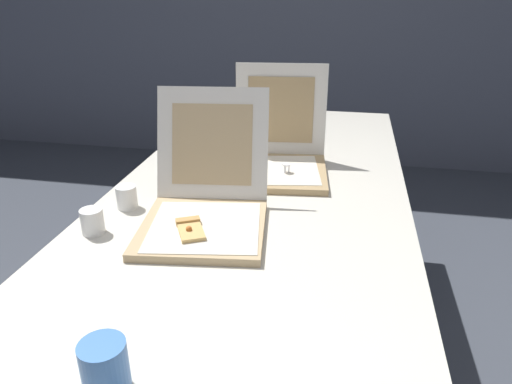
# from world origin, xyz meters

# --- Properties ---
(table) EXTENTS (0.95, 2.11, 0.72)m
(table) POSITION_xyz_m (0.00, 0.58, 0.68)
(table) COLOR silver
(table) RESTS_ON ground
(pizza_box_front) EXTENTS (0.39, 0.48, 0.34)m
(pizza_box_front) POSITION_xyz_m (-0.10, 0.31, 0.77)
(pizza_box_front) COLOR tan
(pizza_box_front) RESTS_ON table
(pizza_box_middle) EXTENTS (0.37, 0.40, 0.35)m
(pizza_box_middle) POSITION_xyz_m (0.04, 0.75, 0.77)
(pizza_box_middle) COLOR tan
(pizza_box_middle) RESTS_ON table
(cup_white_mid) EXTENTS (0.06, 0.06, 0.07)m
(cup_white_mid) POSITION_xyz_m (-0.28, 0.66, 0.76)
(cup_white_mid) COLOR white
(cup_white_mid) RESTS_ON table
(cup_white_near_center) EXTENTS (0.06, 0.06, 0.07)m
(cup_white_near_center) POSITION_xyz_m (-0.36, 0.37, 0.76)
(cup_white_near_center) COLOR white
(cup_white_near_center) RESTS_ON table
(cup_white_near_left) EXTENTS (0.06, 0.06, 0.07)m
(cup_white_near_left) POSITION_xyz_m (-0.39, 0.20, 0.76)
(cup_white_near_left) COLOR white
(cup_white_near_left) RESTS_ON table
(cup_white_far) EXTENTS (0.06, 0.06, 0.07)m
(cup_white_far) POSITION_xyz_m (-0.23, 0.87, 0.76)
(cup_white_far) COLOR white
(cup_white_far) RESTS_ON table
(cup_printed_front) EXTENTS (0.08, 0.08, 0.10)m
(cup_printed_front) POSITION_xyz_m (-0.09, -0.29, 0.77)
(cup_printed_front) COLOR #477FCC
(cup_printed_front) RESTS_ON table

